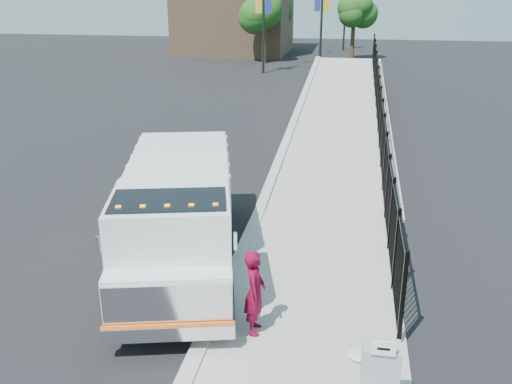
# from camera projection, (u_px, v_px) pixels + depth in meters

# --- Properties ---
(ground) EXTENTS (120.00, 120.00, 0.00)m
(ground) POSITION_uv_depth(u_px,v_px,m) (231.00, 279.00, 12.86)
(ground) COLOR black
(ground) RESTS_ON ground
(sidewalk) EXTENTS (3.55, 12.00, 0.12)m
(sidewalk) POSITION_uv_depth(u_px,v_px,m) (309.00, 336.00, 10.68)
(sidewalk) COLOR #9E998E
(sidewalk) RESTS_ON ground
(curb) EXTENTS (0.30, 12.00, 0.16)m
(curb) POSITION_uv_depth(u_px,v_px,m) (210.00, 326.00, 10.98)
(curb) COLOR #ADAAA3
(curb) RESTS_ON ground
(ramp) EXTENTS (3.95, 24.06, 3.19)m
(ramp) POSITION_uv_depth(u_px,v_px,m) (344.00, 122.00, 27.32)
(ramp) COLOR #9E998E
(ramp) RESTS_ON ground
(iron_fence) EXTENTS (0.10, 28.00, 1.80)m
(iron_fence) POSITION_uv_depth(u_px,v_px,m) (379.00, 124.00, 23.09)
(iron_fence) COLOR black
(iron_fence) RESTS_ON ground
(truck) EXTENTS (4.03, 7.71, 2.52)m
(truck) POSITION_uv_depth(u_px,v_px,m) (178.00, 211.00, 12.96)
(truck) COLOR black
(truck) RESTS_ON ground
(worker) EXTENTS (0.45, 0.64, 1.65)m
(worker) POSITION_uv_depth(u_px,v_px,m) (255.00, 292.00, 10.47)
(worker) COLOR maroon
(worker) RESTS_ON sidewalk
(utility_cabinet) EXTENTS (0.55, 0.40, 1.25)m
(utility_cabinet) POSITION_uv_depth(u_px,v_px,m) (379.00, 381.00, 8.43)
(utility_cabinet) COLOR gray
(utility_cabinet) RESTS_ON sidewalk
(arrow_sign) EXTENTS (0.35, 0.04, 0.22)m
(arrow_sign) POSITION_uv_depth(u_px,v_px,m) (384.00, 348.00, 7.98)
(arrow_sign) COLOR white
(arrow_sign) RESTS_ON utility_cabinet
(debris) EXTENTS (0.42, 0.42, 0.11)m
(debris) POSITION_uv_depth(u_px,v_px,m) (359.00, 354.00, 9.98)
(debris) COLOR silver
(debris) RESTS_ON sidewalk
(light_pole_0) EXTENTS (3.77, 0.22, 8.00)m
(light_pole_0) POSITION_uv_depth(u_px,v_px,m) (268.00, 12.00, 40.76)
(light_pole_0) COLOR black
(light_pole_0) RESTS_ON ground
(light_pole_1) EXTENTS (3.77, 0.22, 8.00)m
(light_pole_1) POSITION_uv_depth(u_px,v_px,m) (318.00, 10.00, 43.50)
(light_pole_1) COLOR black
(light_pole_1) RESTS_ON ground
(light_pole_2) EXTENTS (3.77, 0.22, 8.00)m
(light_pole_2) POSITION_uv_depth(u_px,v_px,m) (282.00, 6.00, 51.69)
(light_pole_2) COLOR black
(light_pole_2) RESTS_ON ground
(light_pole_3) EXTENTS (3.78, 0.22, 8.00)m
(light_pole_3) POSITION_uv_depth(u_px,v_px,m) (342.00, 4.00, 55.08)
(light_pole_3) COLOR black
(light_pole_3) RESTS_ON ground
(tree_0) EXTENTS (3.07, 3.07, 5.54)m
(tree_0) POSITION_uv_depth(u_px,v_px,m) (264.00, 13.00, 46.26)
(tree_0) COLOR #382314
(tree_0) RESTS_ON ground
(tree_1) EXTENTS (2.27, 2.27, 5.13)m
(tree_1) POSITION_uv_depth(u_px,v_px,m) (354.00, 13.00, 48.39)
(tree_1) COLOR #382314
(tree_1) RESTS_ON ground
(tree_2) EXTENTS (2.87, 2.87, 5.43)m
(tree_2) POSITION_uv_depth(u_px,v_px,m) (277.00, 9.00, 55.11)
(tree_2) COLOR #382314
(tree_2) RESTS_ON ground
(building) EXTENTS (10.00, 10.00, 8.00)m
(building) POSITION_uv_depth(u_px,v_px,m) (235.00, 9.00, 53.61)
(building) COLOR #8C664C
(building) RESTS_ON ground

